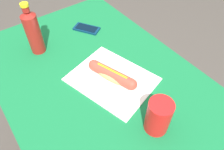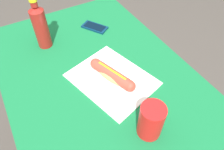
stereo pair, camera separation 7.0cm
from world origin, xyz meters
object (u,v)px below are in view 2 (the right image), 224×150
object	(u,v)px
drinking_cup	(151,121)
cell_phone	(95,27)
soda_bottle	(40,26)
hot_dog	(112,75)

from	to	relation	value
drinking_cup	cell_phone	bearing A→B (deg)	-9.48
cell_phone	soda_bottle	bearing A→B (deg)	91.32
hot_dog	soda_bottle	bearing A→B (deg)	25.61
hot_dog	cell_phone	bearing A→B (deg)	-15.33
soda_bottle	drinking_cup	bearing A→B (deg)	-165.15
cell_phone	drinking_cup	bearing A→B (deg)	170.52
soda_bottle	hot_dog	bearing A→B (deg)	-154.39
hot_dog	drinking_cup	distance (m)	0.27
hot_dog	soda_bottle	world-z (taller)	soda_bottle
cell_phone	soda_bottle	distance (m)	0.29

